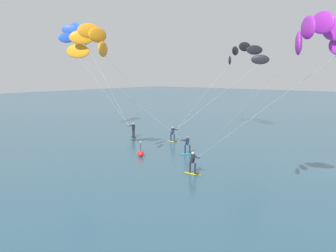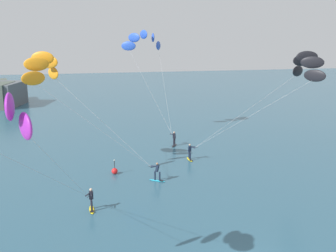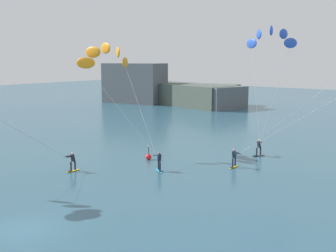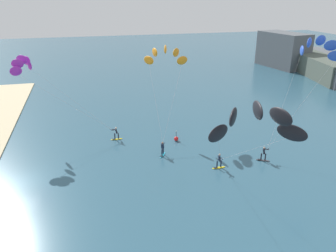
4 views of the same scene
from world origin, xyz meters
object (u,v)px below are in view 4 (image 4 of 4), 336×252
object	(u,v)px
kitesurfer_nearshore	(27,68)
kitesurfer_downwind	(317,51)
kitesurfer_mid_water	(165,58)
marker_buoy	(176,139)
kitesurfer_far_out	(254,124)

from	to	relation	value
kitesurfer_nearshore	kitesurfer_downwind	size ratio (longest dim) A/B	0.94
kitesurfer_downwind	kitesurfer_mid_water	bearing A→B (deg)	-126.39
kitesurfer_nearshore	marker_buoy	distance (m)	19.93
kitesurfer_mid_water	marker_buoy	xyz separation A→B (m)	(5.22, 0.06, -9.13)
kitesurfer_downwind	marker_buoy	bearing A→B (deg)	-110.51
kitesurfer_mid_water	kitesurfer_downwind	size ratio (longest dim) A/B	0.86
marker_buoy	kitesurfer_far_out	bearing A→B (deg)	-0.08
kitesurfer_downwind	kitesurfer_nearshore	bearing A→B (deg)	-110.11
kitesurfer_nearshore	kitesurfer_downwind	xyz separation A→B (m)	(11.42, 31.20, 2.47)
kitesurfer_nearshore	kitesurfer_mid_water	bearing A→B (deg)	87.08
kitesurfer_downwind	marker_buoy	size ratio (longest dim) A/B	9.46
kitesurfer_far_out	kitesurfer_downwind	xyz separation A→B (m)	(-12.88, 14.30, 2.12)
kitesurfer_far_out	kitesurfer_nearshore	bearing A→B (deg)	-145.19
kitesurfer_far_out	kitesurfer_downwind	world-z (taller)	kitesurfer_downwind
kitesurfer_mid_water	marker_buoy	distance (m)	10.51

